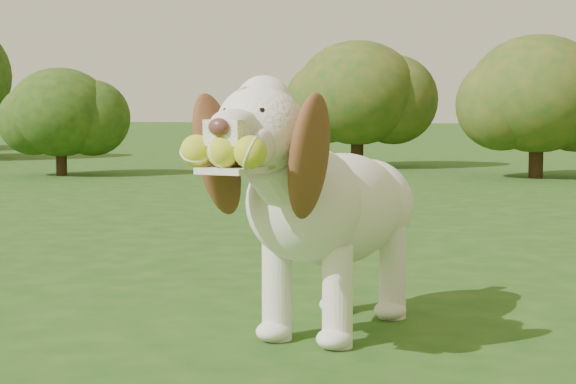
# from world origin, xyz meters

# --- Properties ---
(ground) EXTENTS (80.00, 80.00, 0.00)m
(ground) POSITION_xyz_m (0.00, 0.00, 0.00)
(ground) COLOR #1D4714
(ground) RESTS_ON ground
(dog) EXTENTS (0.60, 1.25, 0.82)m
(dog) POSITION_xyz_m (0.27, 0.51, 0.43)
(dog) COLOR white
(dog) RESTS_ON ground
(shrub_a) EXTENTS (1.10, 1.10, 1.14)m
(shrub_a) POSITION_xyz_m (-3.94, 6.75, 0.67)
(shrub_a) COLOR #382314
(shrub_a) RESTS_ON ground
(shrub_c) EXTENTS (1.41, 1.41, 1.46)m
(shrub_c) POSITION_xyz_m (0.92, 7.65, 0.86)
(shrub_c) COLOR #382314
(shrub_c) RESTS_ON ground
(shrub_b) EXTENTS (1.46, 1.46, 1.51)m
(shrub_b) POSITION_xyz_m (-1.16, 8.87, 0.89)
(shrub_b) COLOR #382314
(shrub_b) RESTS_ON ground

